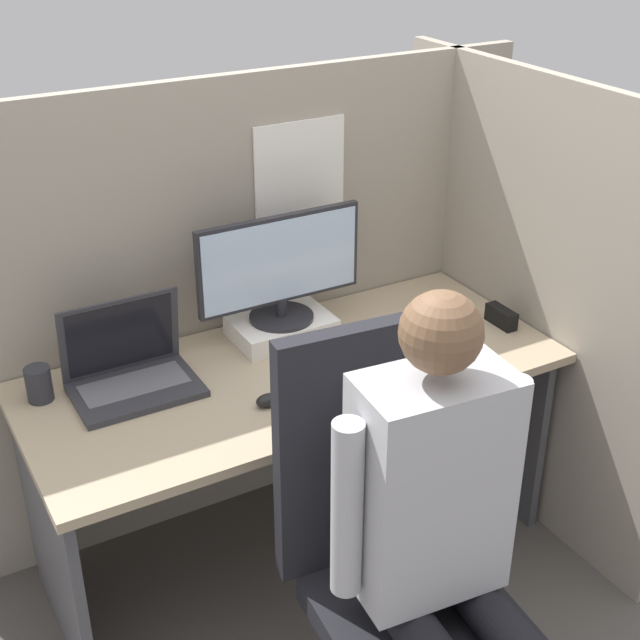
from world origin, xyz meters
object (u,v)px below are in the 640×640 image
monitor (280,266)px  person (445,533)px  laptop (131,373)px  carrot_toy (371,382)px  paper_box (282,327)px  office_chair (392,554)px  stapler (501,317)px  pen_cup (39,384)px

monitor → person: 1.10m
monitor → person: bearing=-97.6°
laptop → carrot_toy: (0.60, -0.34, -0.03)m
laptop → carrot_toy: laptop is taller
person → laptop: bearing=110.9°
paper_box → office_chair: (-0.16, -0.89, -0.18)m
laptop → office_chair: office_chair is taller
laptop → office_chair: size_ratio=0.31×
stapler → person: 1.12m
stapler → monitor: bearing=156.4°
monitor → office_chair: bearing=-100.0°
paper_box → person: 1.07m
laptop → pen_cup: bearing=164.5°
laptop → stapler: size_ratio=2.97×
stapler → carrot_toy: (-0.58, -0.12, -0.01)m
monitor → pen_cup: 0.80m
paper_box → pen_cup: pen_cup is taller
laptop → stapler: 1.21m
monitor → carrot_toy: (0.08, -0.41, -0.23)m
stapler → office_chair: size_ratio=0.11×
carrot_toy → stapler: bearing=11.7°
stapler → pen_cup: bearing=168.6°
carrot_toy → person: person is taller
stapler → office_chair: bearing=-143.8°
stapler → pen_cup: pen_cup is taller
carrot_toy → person: bearing=-108.8°
laptop → person: size_ratio=0.27×
monitor → carrot_toy: bearing=-78.8°
person → carrot_toy: bearing=71.2°
paper_box → stapler: (0.67, -0.29, -0.00)m
laptop → paper_box: bearing=7.4°
carrot_toy → paper_box: bearing=101.3°
office_chair → pen_cup: bearing=124.6°
monitor → pen_cup: bearing=-179.9°
stapler → carrot_toy: size_ratio=0.75×
laptop → carrot_toy: 0.70m
stapler → pen_cup: 1.47m
carrot_toy → pen_cup: bearing=154.3°
paper_box → office_chair: 0.92m
laptop → carrot_toy: size_ratio=2.22×
paper_box → stapler: 0.73m
office_chair → person: person is taller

